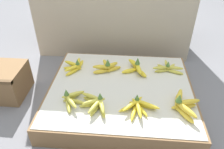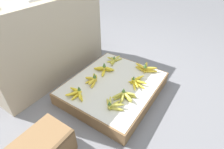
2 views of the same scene
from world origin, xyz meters
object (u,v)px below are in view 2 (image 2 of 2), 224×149
banana_bunch_middle_left (77,93)px  banana_bunch_middle_midright (104,69)px  banana_bunch_front_midright (136,82)px  banana_bunch_front_right (146,68)px  banana_bunch_middle_right (114,60)px  banana_bunch_front_midleft (124,96)px  banana_bunch_front_left (112,105)px  banana_bunch_middle_midleft (93,80)px

banana_bunch_middle_left → banana_bunch_middle_midright: (0.44, 0.01, 0.01)m
banana_bunch_front_midright → banana_bunch_middle_midright: banana_bunch_middle_midright is taller
banana_bunch_front_right → banana_bunch_middle_right: banana_bunch_front_right is taller
banana_bunch_front_midleft → banana_bunch_middle_midright: banana_bunch_middle_midright is taller
banana_bunch_front_midright → banana_bunch_front_left: bearing=176.5°
banana_bunch_front_midright → banana_bunch_middle_left: 0.58m
banana_bunch_middle_left → banana_bunch_middle_midright: 0.44m
banana_bunch_front_right → banana_bunch_middle_left: (-0.70, 0.35, -0.01)m
banana_bunch_middle_left → banana_bunch_front_midleft: bearing=-61.1°
banana_bunch_middle_midleft → banana_bunch_middle_right: banana_bunch_middle_midleft is taller
banana_bunch_middle_right → banana_bunch_front_midleft: bearing=-138.2°
banana_bunch_front_left → banana_bunch_middle_left: banana_bunch_middle_left is taller
banana_bunch_front_midleft → banana_bunch_middle_right: 0.61m
banana_bunch_front_left → banana_bunch_middle_left: 0.35m
banana_bunch_front_midright → banana_bunch_middle_left: banana_bunch_middle_left is taller
banana_bunch_front_right → banana_bunch_middle_left: banana_bunch_front_right is taller
banana_bunch_front_midright → banana_bunch_middle_midleft: 0.43m
banana_bunch_middle_left → banana_bunch_front_left: bearing=-80.2°
banana_bunch_front_left → banana_bunch_front_right: size_ratio=0.80×
banana_bunch_front_left → banana_bunch_middle_midright: (0.38, 0.36, 0.01)m
banana_bunch_front_midleft → banana_bunch_middle_midleft: (0.02, 0.37, 0.00)m
banana_bunch_front_left → banana_bunch_front_midleft: bearing=-10.7°
banana_bunch_front_midleft → banana_bunch_middle_midright: bearing=59.2°
banana_bunch_front_left → banana_bunch_front_midright: (0.39, -0.02, -0.00)m
banana_bunch_front_left → banana_bunch_front_midleft: size_ratio=1.13×
banana_bunch_front_midright → banana_bunch_middle_midright: size_ratio=1.05×
banana_bunch_middle_midright → banana_bunch_middle_right: (0.23, 0.02, -0.01)m
banana_bunch_front_left → banana_bunch_middle_midright: bearing=43.5°
banana_bunch_middle_midleft → banana_bunch_middle_midright: size_ratio=0.89×
banana_bunch_front_right → banana_bunch_middle_midright: 0.45m
banana_bunch_front_midleft → banana_bunch_middle_midleft: banana_bunch_middle_midleft is taller
banana_bunch_middle_left → banana_bunch_middle_right: banana_bunch_middle_left is taller
banana_bunch_front_midright → banana_bunch_front_right: banana_bunch_front_right is taller
banana_bunch_front_right → banana_bunch_middle_midleft: banana_bunch_front_right is taller
banana_bunch_middle_left → banana_bunch_middle_midleft: banana_bunch_middle_midleft is taller
banana_bunch_middle_midleft → banana_bunch_middle_right: (0.43, 0.04, -0.01)m
banana_bunch_front_right → banana_bunch_middle_left: 0.78m
banana_bunch_middle_midleft → banana_bunch_middle_left: bearing=179.5°
banana_bunch_front_midright → banana_bunch_middle_midright: bearing=91.6°
banana_bunch_front_midleft → banana_bunch_front_midright: banana_bunch_front_midleft is taller
banana_bunch_middle_midright → banana_bunch_front_right: bearing=-53.9°
banana_bunch_front_midleft → banana_bunch_middle_left: bearing=118.9°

